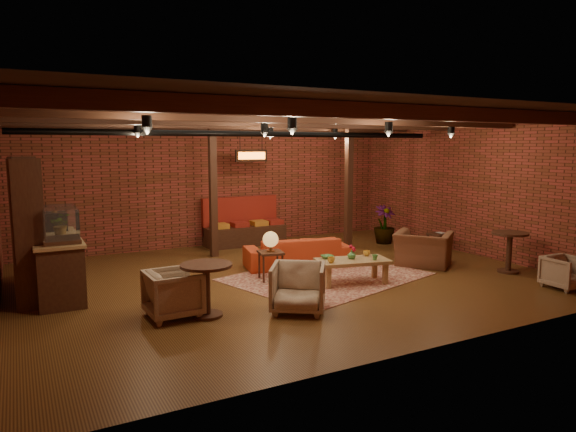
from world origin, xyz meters
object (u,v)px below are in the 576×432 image
coffee_table (352,262)px  plant_tall (385,186)px  side_table_lamp (271,243)px  sofa (297,252)px  round_table_left (207,281)px  round_table_right (509,246)px  armchair_b (298,285)px  armchair_far (565,271)px  side_table_book (438,235)px  armchair_right (423,243)px  armchair_a (173,291)px

coffee_table → plant_tall: plant_tall is taller
side_table_lamp → sofa: bearing=36.6°
round_table_left → round_table_right: (6.41, -0.28, 0.00)m
armchair_b → armchair_far: armchair_b is taller
coffee_table → side_table_book: size_ratio=3.00×
armchair_right → round_table_left: bearing=63.9°
sofa → armchair_a: bearing=43.3°
plant_tall → round_table_right: bearing=-86.2°
armchair_b → side_table_book: (5.23, 2.34, 0.01)m
round_table_right → plant_tall: size_ratio=0.28×
armchair_b → coffee_table: bearing=64.1°
round_table_left → armchair_b: armchair_b is taller
armchair_b → plant_tall: 6.30m
side_table_lamp → armchair_b: size_ratio=1.14×
armchair_right → armchair_far: (1.04, -2.59, -0.17)m
round_table_right → armchair_a: bearing=175.8°
side_table_lamp → armchair_right: (3.46, -0.47, -0.23)m
armchair_right → armchair_a: bearing=60.9°
sofa → plant_tall: 3.79m
armchair_right → armchair_far: armchair_right is taller
sofa → coffee_table: size_ratio=1.51×
armchair_b → side_table_book: size_ratio=1.72×
armchair_b → round_table_right: 5.07m
side_table_lamp → armchair_b: 2.00m
armchair_a → side_table_book: 7.22m
side_table_book → side_table_lamp: bearing=-175.0°
coffee_table → round_table_right: (3.36, -0.81, 0.15)m
sofa → round_table_right: 4.39m
armchair_a → side_table_book: armchair_a is taller
armchair_a → round_table_left: bearing=-118.1°
side_table_lamp → round_table_left: bearing=-140.8°
armchair_a → side_table_book: size_ratio=1.64×
sofa → side_table_lamp: size_ratio=2.32×
armchair_a → armchair_far: (6.75, -1.82, -0.07)m
armchair_b → armchair_right: armchair_right is taller
armchair_a → armchair_b: armchair_b is taller
armchair_b → round_table_right: size_ratio=1.00×
side_table_lamp → side_table_book: 4.80m
round_table_left → armchair_a: 0.53m
plant_tall → round_table_left: bearing=-150.6°
coffee_table → round_table_left: (-3.05, -0.53, 0.14)m
armchair_b → armchair_right: (3.92, 1.44, 0.08)m
sofa → armchair_far: (3.50, -3.80, 0.00)m
coffee_table → round_table_right: bearing=-13.6°
armchair_far → side_table_book: bearing=88.2°
armchair_a → round_table_right: 6.89m
coffee_table → armchair_a: armchair_a is taller
armchair_far → round_table_right: bearing=87.9°
armchair_b → plant_tall: size_ratio=0.28×
side_table_book → round_table_right: size_ratio=0.58×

